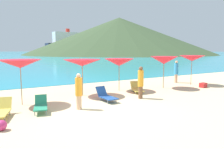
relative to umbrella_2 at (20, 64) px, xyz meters
The scene contains 18 objects.
ground_plane 8.34m from the umbrella_2, 66.45° to the left, with size 50.00×100.00×0.30m, color beige.
ocean_water 224.71m from the umbrella_2, 89.18° to the left, with size 650.00×440.00×0.02m, color teal.
headland_hill 125.14m from the umbrella_2, 56.49° to the left, with size 117.21×117.21×23.29m, color #384C2D.
umbrella_2 is the anchor object (origin of this frame).
umbrella_3 3.45m from the umbrella_2, ahead, with size 2.26×2.26×2.16m.
umbrella_4 6.12m from the umbrella_2, ahead, with size 2.01×2.01×2.15m.
umbrella_5 9.33m from the umbrella_2, ahead, with size 1.95×1.95×2.27m.
umbrella_6 12.20m from the umbrella_2, ahead, with size 1.93×1.93×2.30m.
lounge_chair_0 7.08m from the umbrella_2, ahead, with size 1.13×1.72×0.61m.
lounge_chair_1 4.56m from the umbrella_2, 18.72° to the right, with size 0.69×1.48×0.72m.
lounge_chair_2 2.46m from the umbrella_2, 70.01° to the right, with size 0.80×1.40×0.65m.
lounge_chair_3 2.59m from the umbrella_2, 119.35° to the right, with size 0.93×1.58×0.70m.
beachgoer_0 6.31m from the umbrella_2, 16.68° to the right, with size 0.32×0.32×1.81m.
beachgoer_2 12.13m from the umbrella_2, ahead, with size 0.33×0.33×1.84m.
beachgoer_3 3.26m from the umbrella_2, 43.55° to the right, with size 0.32×0.32×1.66m.
beach_ball 3.86m from the umbrella_2, 106.94° to the right, with size 0.36×0.36×0.36m, color #D83372.
cooler_box 12.25m from the umbrella_2, ahead, with size 0.50×0.36×0.34m, color red.
cruise_ship 172.18m from the umbrella_2, 69.91° to the left, with size 49.00×13.77×20.51m.
Camera 1 is at (-4.24, -8.31, 2.70)m, focal length 33.18 mm.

